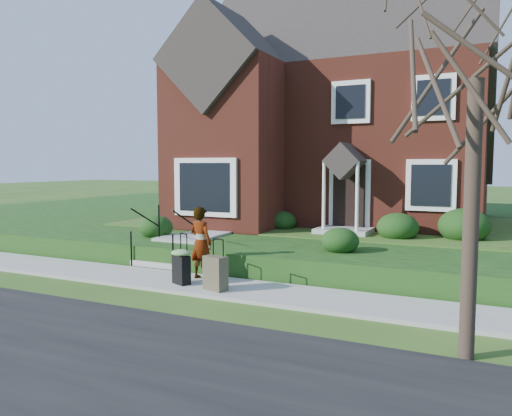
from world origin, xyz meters
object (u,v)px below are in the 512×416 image
Objects in this scene: suitcase_black at (181,264)px; suitcase_olive at (215,273)px; tree_verge at (477,51)px; front_steps at (174,247)px; woman at (201,243)px.

suitcase_black is 0.96m from suitcase_olive.
tree_verge is (5.86, -1.66, 3.68)m from suitcase_black.
suitcase_olive is (2.57, -2.22, -0.03)m from front_steps.
woman is 1.21m from suitcase_olive.
woman is at bearing 102.41° from suitcase_black.
suitcase_black is (-0.13, -0.61, -0.40)m from woman.
suitcase_black is at bearing -51.95° from front_steps.
suitcase_black is at bearing 164.17° from tree_verge.
suitcase_black is at bearing 90.25° from woman.
tree_verge is (7.49, -3.74, 3.71)m from front_steps.
suitcase_olive is (0.82, -0.76, -0.47)m from woman.
woman is at bearing 153.50° from suitcase_olive.
tree_verge reaches higher than woman.
woman is 1.49× the size of suitcase_black.
suitcase_black is (1.63, -2.08, 0.04)m from front_steps.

